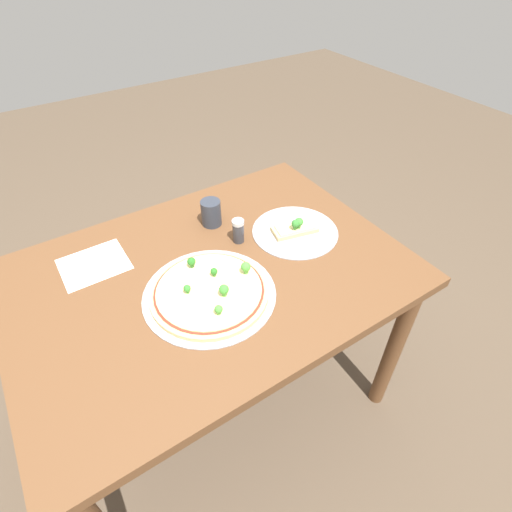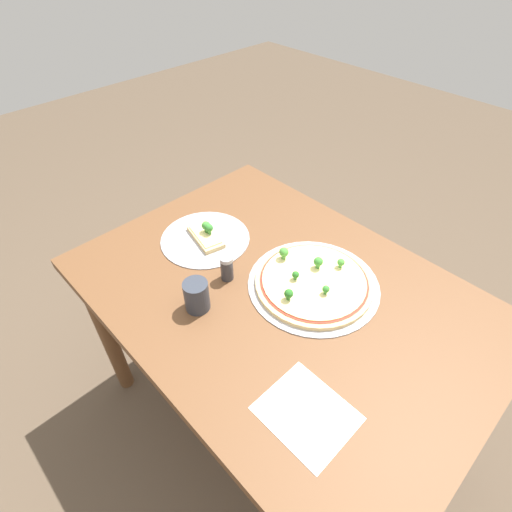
# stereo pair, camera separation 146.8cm
# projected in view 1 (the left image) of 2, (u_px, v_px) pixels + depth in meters

# --- Properties ---
(ground_plane) EXTENTS (8.00, 8.00, 0.00)m
(ground_plane) POSITION_uv_depth(u_px,v_px,m) (223.00, 393.00, 1.77)
(ground_plane) COLOR brown
(dining_table) EXTENTS (1.23, 0.88, 0.76)m
(dining_table) POSITION_uv_depth(u_px,v_px,m) (213.00, 292.00, 1.33)
(dining_table) COLOR brown
(dining_table) RESTS_ON ground_plane
(pizza_tray_whole) EXTENTS (0.40, 0.40, 0.07)m
(pizza_tray_whole) POSITION_uv_depth(u_px,v_px,m) (210.00, 292.00, 1.19)
(pizza_tray_whole) COLOR #A3A3A8
(pizza_tray_whole) RESTS_ON dining_table
(pizza_tray_slice) EXTENTS (0.30, 0.30, 0.07)m
(pizza_tray_slice) POSITION_uv_depth(u_px,v_px,m) (295.00, 230.00, 1.41)
(pizza_tray_slice) COLOR #A3A3A8
(pizza_tray_slice) RESTS_ON dining_table
(drinking_cup) EXTENTS (0.07, 0.07, 0.10)m
(drinking_cup) POSITION_uv_depth(u_px,v_px,m) (211.00, 213.00, 1.42)
(drinking_cup) COLOR #2D333D
(drinking_cup) RESTS_ON dining_table
(condiment_shaker) EXTENTS (0.04, 0.04, 0.09)m
(condiment_shaker) POSITION_uv_depth(u_px,v_px,m) (238.00, 231.00, 1.35)
(condiment_shaker) COLOR #333338
(condiment_shaker) RESTS_ON dining_table
(paper_menu) EXTENTS (0.21, 0.18, 0.00)m
(paper_menu) POSITION_uv_depth(u_px,v_px,m) (94.00, 264.00, 1.29)
(paper_menu) COLOR white
(paper_menu) RESTS_ON dining_table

